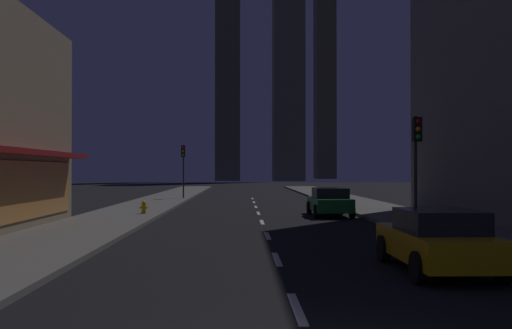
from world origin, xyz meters
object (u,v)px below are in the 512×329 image
object	(u,v)px
car_parked_far	(330,202)
fire_hydrant_far_left	(144,207)
car_parked_near	(437,240)
traffic_light_far_left	(183,160)
traffic_light_near_right	(417,147)

from	to	relation	value
car_parked_far	fire_hydrant_far_left	world-z (taller)	car_parked_far
car_parked_near	traffic_light_far_left	world-z (taller)	traffic_light_far_left
car_parked_near	fire_hydrant_far_left	distance (m)	18.30
car_parked_far	fire_hydrant_far_left	size ratio (longest dim) A/B	6.48
fire_hydrant_far_left	traffic_light_far_left	bearing A→B (deg)	88.52
traffic_light_near_right	fire_hydrant_far_left	bearing A→B (deg)	144.31
car_parked_near	car_parked_far	xyz separation A→B (m)	(0.00, 15.59, 0.00)
car_parked_near	car_parked_far	bearing A→B (deg)	90.00
car_parked_far	fire_hydrant_far_left	distance (m)	9.50
traffic_light_far_left	traffic_light_near_right	bearing A→B (deg)	-65.05
car_parked_near	traffic_light_near_right	distance (m)	8.07
fire_hydrant_far_left	traffic_light_near_right	distance (m)	14.30
car_parked_near	traffic_light_far_left	size ratio (longest dim) A/B	1.01
fire_hydrant_far_left	traffic_light_far_left	size ratio (longest dim) A/B	0.16
fire_hydrant_far_left	traffic_light_near_right	xyz separation A→B (m)	(11.40, -8.19, 2.74)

